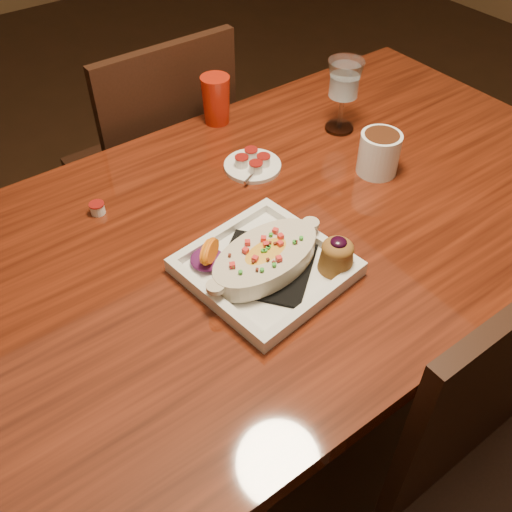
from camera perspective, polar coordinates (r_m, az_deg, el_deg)
floor at (r=1.79m, az=2.58°, el=-14.37°), size 7.00×7.00×0.00m
table at (r=1.28m, az=3.50°, el=1.11°), size 1.50×0.90×0.75m
chair_near at (r=1.19m, az=24.09°, el=-21.26°), size 0.42×0.42×0.93m
chair_far at (r=1.79m, az=-9.70°, el=8.77°), size 0.42×0.42×0.93m
plate at (r=1.06m, az=1.54°, el=-0.53°), size 0.30×0.30×0.08m
coffee_mug at (r=1.33m, az=12.29°, el=10.22°), size 0.13×0.09×0.10m
goblet at (r=1.43m, az=8.82°, el=16.72°), size 0.09×0.09×0.18m
saucer at (r=1.33m, az=-0.32°, el=9.16°), size 0.13×0.13×0.09m
creamer_loose at (r=1.25m, az=-15.58°, el=4.63°), size 0.03×0.03×0.03m
red_tumbler at (r=1.48m, az=-4.02°, el=15.30°), size 0.07×0.07×0.12m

